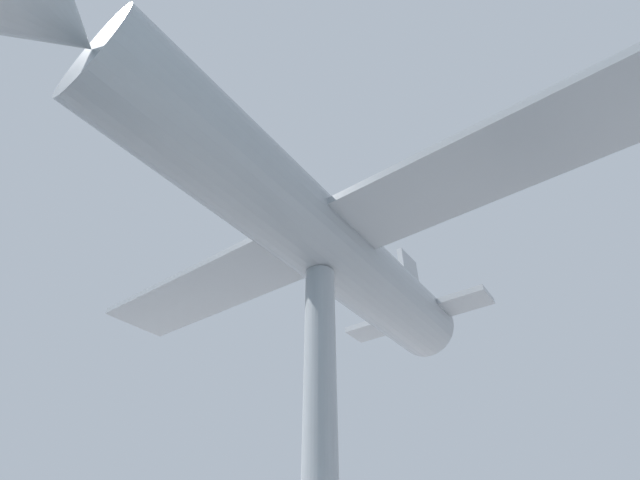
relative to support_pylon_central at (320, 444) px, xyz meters
The scene contains 2 objects.
support_pylon_central is the anchor object (origin of this frame).
suspended_airplane 4.45m from the support_pylon_central, 83.78° to the left, with size 14.59×13.02×3.38m.
Camera 1 is at (-3.97, 6.88, 1.79)m, focal length 24.00 mm.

